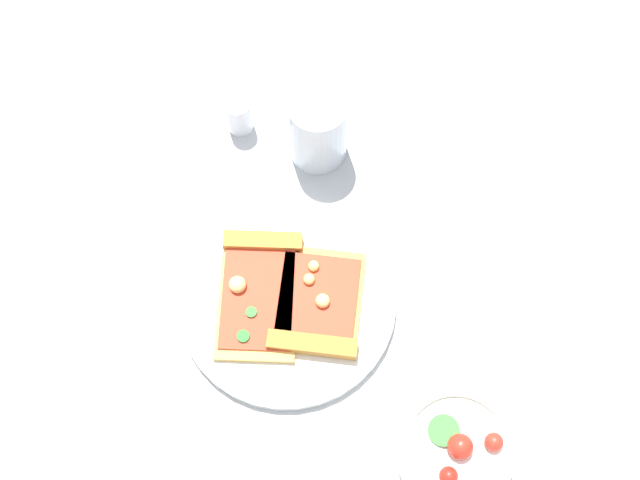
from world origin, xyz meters
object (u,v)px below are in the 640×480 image
soda_glass (318,129)px  pepper_shaker (239,113)px  plate (287,301)px  salad_bowl (455,450)px  pizza_slice_near (317,309)px  pizza_slice_far (259,286)px

soda_glass → pepper_shaker: 0.10m
plate → salad_bowl: bearing=152.7°
plate → pizza_slice_near: 0.04m
pizza_slice_far → salad_bowl: 0.27m
pizza_slice_near → pizza_slice_far: size_ratio=0.83×
pizza_slice_far → pepper_shaker: (0.09, -0.20, 0.01)m
plate → salad_bowl: size_ratio=2.08×
pizza_slice_far → salad_bowl: salad_bowl is taller
pizza_slice_far → pepper_shaker: 0.22m
plate → soda_glass: soda_glass is taller
soda_glass → pepper_shaker: soda_glass is taller
plate → soda_glass: 0.20m
plate → pizza_slice_far: size_ratio=1.48×
pizza_slice_near → soda_glass: 0.21m
pizza_slice_near → salad_bowl: bearing=149.3°
soda_glass → pizza_slice_far: bearing=86.7°
salad_bowl → pepper_shaker: 0.46m
pizza_slice_near → salad_bowl: size_ratio=1.16×
pizza_slice_near → salad_bowl: 0.21m
plate → salad_bowl: 0.24m
pizza_slice_far → soda_glass: soda_glass is taller
salad_bowl → pepper_shaker: (0.34, -0.31, 0.00)m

